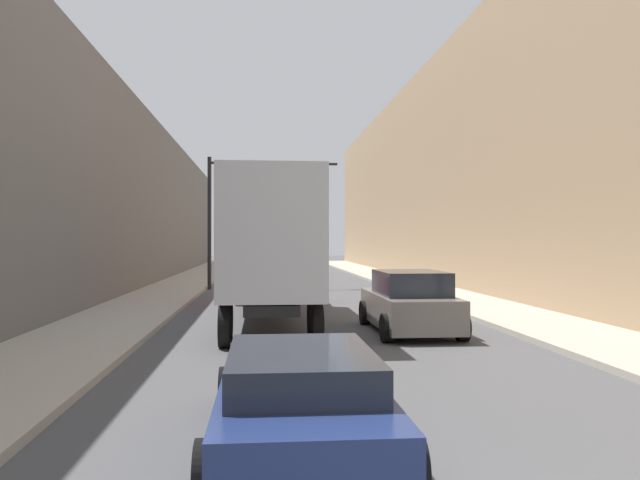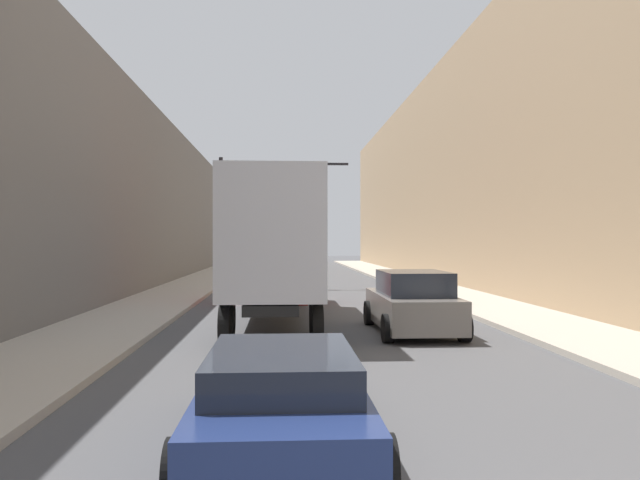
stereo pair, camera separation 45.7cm
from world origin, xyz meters
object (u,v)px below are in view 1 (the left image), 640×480
suv_car (409,303)px  sedan_car (300,397)px  semi_truck (269,245)px  traffic_signal_gantry (244,195)px

suv_car → sedan_car: bearing=-111.1°
semi_truck → suv_car: size_ratio=2.81×
sedan_car → semi_truck: bearing=91.2°
traffic_signal_gantry → sedan_car: bearing=-86.8°
semi_truck → traffic_signal_gantry: 12.75m
suv_car → traffic_signal_gantry: 16.79m
sedan_car → suv_car: size_ratio=1.01×
semi_truck → traffic_signal_gantry: bearing=95.3°
traffic_signal_gantry → suv_car: bearing=-72.5°
semi_truck → suv_car: 5.10m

